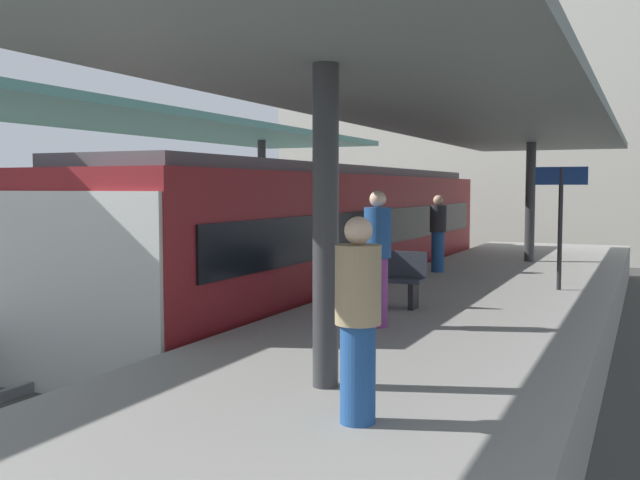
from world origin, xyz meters
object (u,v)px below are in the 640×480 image
commuter_train (330,237)px  passenger_mid_platform (358,317)px  platform_bench (381,276)px  platform_sign (561,200)px  passenger_near_bench (378,256)px  passenger_far_end (438,232)px

commuter_train → passenger_mid_platform: (4.46, -9.70, 0.11)m
platform_bench → passenger_mid_platform: passenger_mid_platform is taller
platform_bench → platform_sign: platform_sign is taller
platform_bench → passenger_near_bench: size_ratio=0.78×
passenger_far_end → passenger_mid_platform: bearing=-78.2°
commuter_train → passenger_far_end: 2.39m
platform_sign → passenger_far_end: (-2.74, 1.85, -0.75)m
platform_sign → passenger_mid_platform: platform_sign is taller
passenger_near_bench → platform_bench: bearing=108.0°
commuter_train → passenger_far_end: (2.32, 0.58, 0.14)m
commuter_train → passenger_mid_platform: 10.67m
commuter_train → platform_sign: bearing=-14.1°
platform_sign → passenger_mid_platform: (-0.60, -8.43, -0.78)m
passenger_mid_platform → platform_bench: bearing=107.7°
commuter_train → passenger_near_bench: bearing=-61.1°
passenger_near_bench → passenger_mid_platform: 3.98m
passenger_near_bench → passenger_far_end: passenger_near_bench is taller
platform_sign → platform_bench: bearing=-127.7°
platform_sign → passenger_near_bench: 5.02m
passenger_far_end → passenger_near_bench: bearing=-81.8°
platform_bench → passenger_far_end: (-0.41, 4.86, 0.41)m
platform_bench → platform_sign: size_ratio=0.63×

